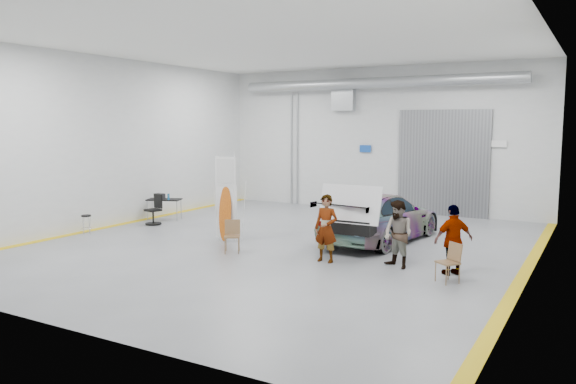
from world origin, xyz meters
The scene contains 13 objects.
ground centered at (0.00, 0.00, 0.00)m, with size 16.00×16.00×0.00m, color slate.
room_shell centered at (0.24, 2.22, 4.08)m, with size 14.02×16.18×6.01m.
sedan_car centered at (2.41, 1.99, 0.76)m, with size 2.13×5.22×1.51m, color silver.
person_a centered at (2.10, -1.26, 0.90)m, with size 0.66×0.43×1.81m, color #836347.
person_b centered at (3.96, -0.92, 0.86)m, with size 0.84×0.65×1.73m, color slate.
person_c centered at (5.34, -0.92, 0.86)m, with size 1.00×0.41×1.72m, color #996533.
surfboard_display centered at (-1.79, -0.39, 1.13)m, with size 0.79×0.22×2.80m.
folding_chair_near centered at (-0.68, -1.61, 0.29)m, with size 0.59×0.65×0.92m.
folding_chair_far centered at (5.39, -1.64, 0.29)m, with size 0.60×0.66×0.92m.
shop_stool centered at (-6.44, -1.81, 0.32)m, with size 0.33×0.33×0.65m.
work_table centered at (-6.24, 1.69, 0.79)m, with size 1.40×1.07×1.03m.
office_chair centered at (-5.77, 0.70, 0.48)m, with size 0.58×0.60×1.09m.
trunk_lid centered at (2.41, -0.37, 1.53)m, with size 1.77×1.07×0.04m, color silver.
Camera 1 is at (8.42, -14.43, 3.63)m, focal length 35.00 mm.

